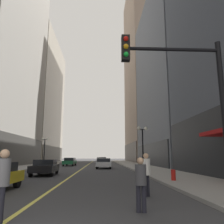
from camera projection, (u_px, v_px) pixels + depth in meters
name	position (u px, v px, depth m)	size (l,w,h in m)	color
ground_plane	(86.00, 166.00, 37.77)	(200.00, 200.00, 0.00)	#38383A
sidewalk_left	(36.00, 165.00, 37.39)	(4.50, 78.00, 0.15)	gray
sidewalk_right	(136.00, 165.00, 38.17)	(4.50, 78.00, 0.15)	gray
lane_centre_stripe	(86.00, 166.00, 37.77)	(0.16, 70.00, 0.01)	#E5D64C
building_left_far	(29.00, 100.00, 64.67)	(15.77, 26.00, 34.43)	#B7AD99
building_right_mid	(180.00, 80.00, 40.90)	(12.16, 24.00, 30.28)	slate
building_right_far	(149.00, 68.00, 68.26)	(12.32, 26.00, 55.02)	gray
car_black	(45.00, 167.00, 19.62)	(2.05, 4.39, 1.32)	black
car_white	(104.00, 163.00, 29.82)	(2.05, 4.22, 1.32)	silver
car_green	(70.00, 161.00, 37.87)	(1.85, 4.54, 1.32)	#196038
car_silver	(101.00, 160.00, 48.09)	(1.94, 4.25, 1.32)	#B7B7BC
car_maroon	(103.00, 160.00, 55.37)	(1.87, 4.50, 1.32)	maroon
pedestrian_in_white_shirt	(146.00, 171.00, 9.47)	(0.48, 0.48, 1.75)	black
pedestrian_with_orange_bag	(141.00, 180.00, 6.83)	(0.40, 0.40, 1.59)	black
pedestrian_in_grey_suit	(3.00, 179.00, 5.80)	(0.47, 0.47, 1.81)	black
traffic_light_near_right	(191.00, 91.00, 7.50)	(3.43, 0.35, 5.65)	black
street_lamp_left_far	(45.00, 145.00, 35.55)	(1.06, 0.36, 4.43)	black
street_lamp_right_mid	(143.00, 139.00, 21.91)	(1.06, 0.36, 4.43)	black
fire_hydrant_right	(173.00, 176.00, 14.07)	(0.28, 0.28, 0.80)	red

